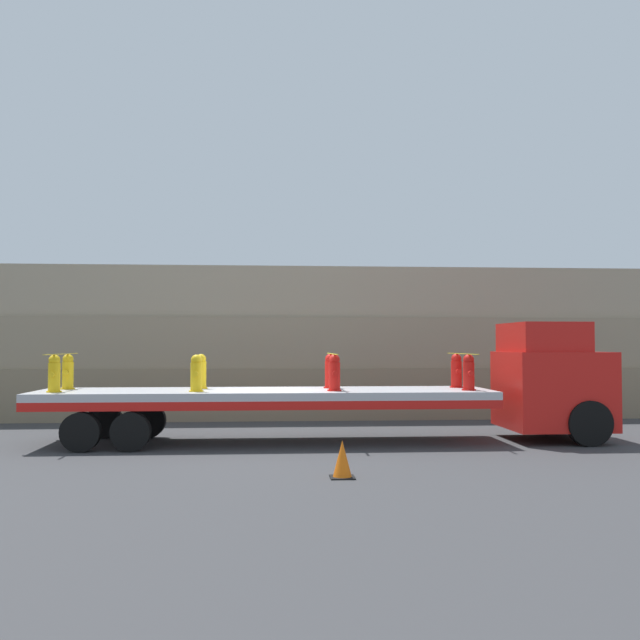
# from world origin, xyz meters

# --- Properties ---
(ground_plane) EXTENTS (120.00, 120.00, 0.00)m
(ground_plane) POSITION_xyz_m (0.00, 0.00, 0.00)
(ground_plane) COLOR #38383A
(rock_cliff) EXTENTS (60.00, 3.30, 4.90)m
(rock_cliff) POSITION_xyz_m (0.00, 6.51, 2.45)
(rock_cliff) COLOR #84755B
(rock_cliff) RESTS_ON ground_plane
(truck_cab) EXTENTS (2.40, 2.56, 2.94)m
(truck_cab) POSITION_xyz_m (7.24, 0.00, 1.49)
(truck_cab) COLOR red
(truck_cab) RESTS_ON ground_plane
(flatbed_trailer) EXTENTS (10.96, 2.64, 1.29)m
(flatbed_trailer) POSITION_xyz_m (-0.52, 0.00, 1.08)
(flatbed_trailer) COLOR #B2B2B7
(flatbed_trailer) RESTS_ON ground_plane
(fire_hydrant_yellow_near_0) EXTENTS (0.34, 0.49, 0.87)m
(fire_hydrant_yellow_near_0) POSITION_xyz_m (-4.88, -0.56, 1.71)
(fire_hydrant_yellow_near_0) COLOR gold
(fire_hydrant_yellow_near_0) RESTS_ON flatbed_trailer
(fire_hydrant_yellow_far_0) EXTENTS (0.34, 0.49, 0.87)m
(fire_hydrant_yellow_far_0) POSITION_xyz_m (-4.88, 0.56, 1.71)
(fire_hydrant_yellow_far_0) COLOR gold
(fire_hydrant_yellow_far_0) RESTS_ON flatbed_trailer
(fire_hydrant_yellow_near_1) EXTENTS (0.34, 0.49, 0.87)m
(fire_hydrant_yellow_near_1) POSITION_xyz_m (-1.63, -0.56, 1.71)
(fire_hydrant_yellow_near_1) COLOR gold
(fire_hydrant_yellow_near_1) RESTS_ON flatbed_trailer
(fire_hydrant_yellow_far_1) EXTENTS (0.34, 0.49, 0.87)m
(fire_hydrant_yellow_far_1) POSITION_xyz_m (-1.63, 0.56, 1.71)
(fire_hydrant_yellow_far_1) COLOR gold
(fire_hydrant_yellow_far_1) RESTS_ON flatbed_trailer
(fire_hydrant_red_near_2) EXTENTS (0.34, 0.49, 0.87)m
(fire_hydrant_red_near_2) POSITION_xyz_m (1.63, -0.56, 1.71)
(fire_hydrant_red_near_2) COLOR red
(fire_hydrant_red_near_2) RESTS_ON flatbed_trailer
(fire_hydrant_red_far_2) EXTENTS (0.34, 0.49, 0.87)m
(fire_hydrant_red_far_2) POSITION_xyz_m (1.63, 0.56, 1.71)
(fire_hydrant_red_far_2) COLOR red
(fire_hydrant_red_far_2) RESTS_ON flatbed_trailer
(fire_hydrant_red_near_3) EXTENTS (0.34, 0.49, 0.87)m
(fire_hydrant_red_near_3) POSITION_xyz_m (4.88, -0.56, 1.71)
(fire_hydrant_red_near_3) COLOR red
(fire_hydrant_red_near_3) RESTS_ON flatbed_trailer
(fire_hydrant_red_far_3) EXTENTS (0.34, 0.49, 0.87)m
(fire_hydrant_red_far_3) POSITION_xyz_m (4.88, 0.56, 1.71)
(fire_hydrant_red_far_3) COLOR red
(fire_hydrant_red_far_3) RESTS_ON flatbed_trailer
(cargo_strap_rear) EXTENTS (0.05, 2.74, 0.01)m
(cargo_strap_rear) POSITION_xyz_m (-4.88, 0.00, 2.16)
(cargo_strap_rear) COLOR yellow
(cargo_strap_rear) RESTS_ON fire_hydrant_yellow_near_0
(cargo_strap_middle) EXTENTS (0.05, 2.74, 0.01)m
(cargo_strap_middle) POSITION_xyz_m (1.63, 0.00, 2.16)
(cargo_strap_middle) COLOR yellow
(cargo_strap_middle) RESTS_ON fire_hydrant_red_near_2
(cargo_strap_front) EXTENTS (0.05, 2.74, 0.01)m
(cargo_strap_front) POSITION_xyz_m (4.88, 0.00, 2.16)
(cargo_strap_front) COLOR yellow
(cargo_strap_front) RESTS_ON fire_hydrant_red_near_3
(traffic_cone) EXTENTS (0.44, 0.44, 0.67)m
(traffic_cone) POSITION_xyz_m (1.38, -4.66, 0.33)
(traffic_cone) COLOR black
(traffic_cone) RESTS_ON ground_plane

